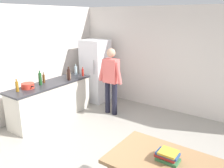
{
  "coord_description": "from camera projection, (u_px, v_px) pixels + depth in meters",
  "views": [
    {
      "loc": [
        2.23,
        -2.64,
        2.46
      ],
      "look_at": [
        -0.53,
        1.3,
        1.01
      ],
      "focal_mm": 36.5,
      "sensor_mm": 36.0,
      "label": 1
    }
  ],
  "objects": [
    {
      "name": "kitchen_counter",
      "position": [
        52.0,
        100.0,
        5.6
      ],
      "size": [
        0.64,
        2.2,
        0.9
      ],
      "color": "beige",
      "rests_on": "ground_plane"
    },
    {
      "name": "utensil_jar",
      "position": [
        69.0,
        75.0,
        5.86
      ],
      "size": [
        0.11,
        0.11,
        0.32
      ],
      "color": "tan",
      "rests_on": "kitchen_counter"
    },
    {
      "name": "bottle_oil_amber",
      "position": [
        17.0,
        86.0,
        4.83
      ],
      "size": [
        0.06,
        0.06,
        0.28
      ],
      "color": "#996619",
      "rests_on": "kitchen_counter"
    },
    {
      "name": "refrigerator",
      "position": [
        95.0,
        71.0,
        6.67
      ],
      "size": [
        0.7,
        0.67,
        1.8
      ],
      "color": "white",
      "rests_on": "ground_plane"
    },
    {
      "name": "wall_back",
      "position": [
        166.0,
        60.0,
        5.96
      ],
      "size": [
        6.4,
        0.12,
        2.7
      ],
      "primitive_type": "cube",
      "color": "silver",
      "rests_on": "ground_plane"
    },
    {
      "name": "dining_table",
      "position": [
        166.0,
        167.0,
        2.8
      ],
      "size": [
        1.4,
        0.9,
        0.75
      ],
      "color": "#9E754C",
      "rests_on": "ground_plane"
    },
    {
      "name": "wall_left",
      "position": [
        11.0,
        66.0,
        5.2
      ],
      "size": [
        0.12,
        5.6,
        2.7
      ],
      "primitive_type": "cube",
      "color": "silver",
      "rests_on": "ground_plane"
    },
    {
      "name": "bottle_wine_green",
      "position": [
        40.0,
        79.0,
        5.29
      ],
      "size": [
        0.08,
        0.08,
        0.34
      ],
      "color": "#1E5123",
      "rests_on": "kitchen_counter"
    },
    {
      "name": "ground_plane",
      "position": [
        94.0,
        161.0,
        4.01
      ],
      "size": [
        14.0,
        14.0,
        0.0
      ],
      "primitive_type": "plane",
      "color": "#9E998E"
    },
    {
      "name": "bottle_beer_brown",
      "position": [
        44.0,
        78.0,
        5.47
      ],
      "size": [
        0.06,
        0.06,
        0.26
      ],
      "color": "#5B3314",
      "rests_on": "kitchen_counter"
    },
    {
      "name": "bottle_sauce_red",
      "position": [
        83.0,
        72.0,
        6.1
      ],
      "size": [
        0.06,
        0.06,
        0.24
      ],
      "color": "#B22319",
      "rests_on": "kitchen_counter"
    },
    {
      "name": "book_stack",
      "position": [
        168.0,
        156.0,
        2.79
      ],
      "size": [
        0.29,
        0.22,
        0.13
      ],
      "color": "#387A47",
      "rests_on": "dining_table"
    },
    {
      "name": "person",
      "position": [
        111.0,
        77.0,
        5.69
      ],
      "size": [
        0.7,
        0.22,
        1.7
      ],
      "color": "#1E1E2D",
      "rests_on": "ground_plane"
    },
    {
      "name": "bottle_wine_dark",
      "position": [
        69.0,
        75.0,
        5.67
      ],
      "size": [
        0.08,
        0.08,
        0.34
      ],
      "color": "black",
      "rests_on": "kitchen_counter"
    },
    {
      "name": "bottle_water_clear",
      "position": [
        76.0,
        71.0,
        6.16
      ],
      "size": [
        0.07,
        0.07,
        0.3
      ],
      "color": "silver",
      "rests_on": "kitchen_counter"
    },
    {
      "name": "cooking_pot",
      "position": [
        28.0,
        86.0,
        5.05
      ],
      "size": [
        0.4,
        0.28,
        0.12
      ],
      "color": "red",
      "rests_on": "kitchen_counter"
    }
  ]
}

